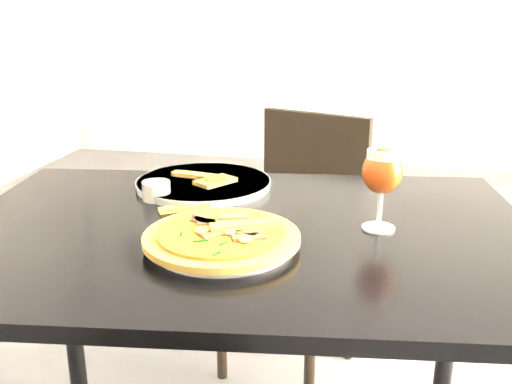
% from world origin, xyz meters
% --- Properties ---
extents(dining_table, '(1.30, 0.96, 0.75)m').
position_xyz_m(dining_table, '(-0.23, -0.33, 0.66)').
color(dining_table, black).
rests_on(dining_table, ground).
extents(chair_far, '(0.50, 0.50, 0.85)m').
position_xyz_m(chair_far, '(-0.21, 0.33, 0.47)').
color(chair_far, black).
rests_on(chair_far, ground).
extents(plate_main, '(0.28, 0.28, 0.01)m').
position_xyz_m(plate_main, '(-0.25, -0.44, 0.76)').
color(plate_main, white).
rests_on(plate_main, dining_table).
extents(pizza, '(0.30, 0.30, 0.03)m').
position_xyz_m(pizza, '(-0.25, -0.44, 0.77)').
color(pizza, olive).
rests_on(pizza, plate_main).
extents(plate_second, '(0.42, 0.42, 0.02)m').
position_xyz_m(plate_second, '(-0.39, -0.09, 0.76)').
color(plate_second, white).
rests_on(plate_second, dining_table).
extents(crust_scraps, '(0.18, 0.12, 0.01)m').
position_xyz_m(crust_scraps, '(-0.38, -0.09, 0.77)').
color(crust_scraps, olive).
rests_on(crust_scraps, plate_second).
extents(loose_crust, '(0.11, 0.08, 0.01)m').
position_xyz_m(loose_crust, '(-0.39, -0.26, 0.75)').
color(loose_crust, olive).
rests_on(loose_crust, dining_table).
extents(sauce_cup, '(0.07, 0.07, 0.04)m').
position_xyz_m(sauce_cup, '(-0.47, -0.21, 0.77)').
color(sauce_cup, silver).
rests_on(sauce_cup, dining_table).
extents(beer_glass, '(0.08, 0.08, 0.17)m').
position_xyz_m(beer_glass, '(0.04, -0.29, 0.87)').
color(beer_glass, silver).
rests_on(beer_glass, dining_table).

